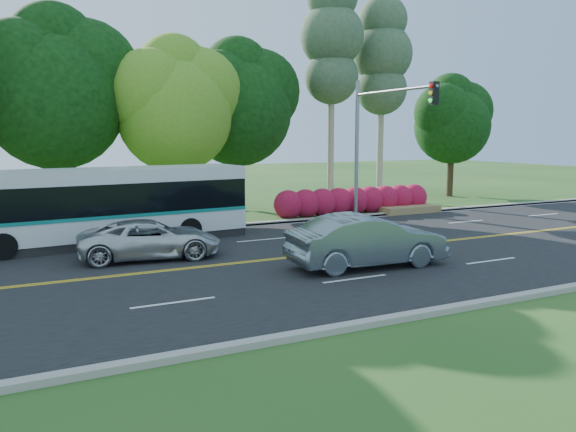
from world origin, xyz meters
name	(u,v)px	position (x,y,z in m)	size (l,w,h in m)	color
ground	(314,255)	(0.00, 0.00, 0.00)	(120.00, 120.00, 0.00)	#1E4918
road	(314,255)	(0.00, 0.00, 0.01)	(60.00, 14.00, 0.02)	black
curb_north	(241,225)	(0.00, 7.15, 0.07)	(60.00, 0.30, 0.15)	#9F9990
curb_south	(454,308)	(0.00, -7.15, 0.07)	(60.00, 0.30, 0.15)	#9F9990
grass_verge	(227,220)	(0.00, 9.00, 0.05)	(60.00, 4.00, 0.10)	#1E4918
lane_markings	(311,255)	(-0.09, 0.00, 0.02)	(57.60, 13.82, 0.00)	gold
tree_row	(105,85)	(-5.15, 12.13, 6.73)	(44.70, 9.10, 13.84)	#2F2214
bougainvillea_hedge	(358,201)	(7.18, 8.15, 0.72)	(9.50, 2.25, 1.50)	maroon
traffic_signal	(379,127)	(6.49, 5.40, 4.67)	(0.42, 6.10, 7.00)	gray
transit_bus	(102,207)	(-6.48, 5.41, 1.49)	(11.50, 3.47, 2.96)	silver
sedan	(367,241)	(0.70, -2.34, 0.88)	(1.81, 5.20, 1.71)	slate
suv	(150,239)	(-5.35, 2.05, 0.69)	(2.23, 4.83, 1.34)	silver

